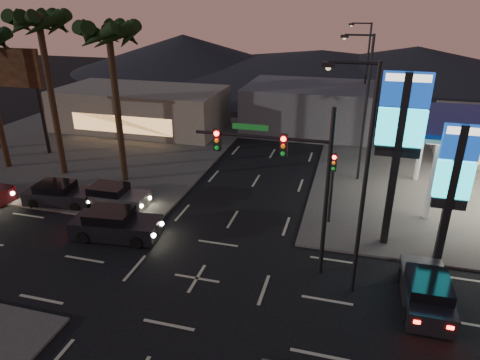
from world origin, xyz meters
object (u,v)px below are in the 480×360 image
(car_lane_b_mid, at_px, (60,194))
(car_lane_a_front, at_px, (115,225))
(suv_station, at_px, (426,291))
(pylon_sign_tall, at_px, (401,128))
(pylon_sign_short, at_px, (455,174))
(car_lane_b_front, at_px, (113,197))
(traffic_signal_mast, at_px, (289,167))

(car_lane_b_mid, bearing_deg, car_lane_a_front, -26.05)
(car_lane_a_front, height_order, suv_station, car_lane_a_front)
(pylon_sign_tall, relative_size, car_lane_b_mid, 1.97)
(pylon_sign_tall, bearing_deg, pylon_sign_short, -21.80)
(car_lane_b_front, relative_size, car_lane_b_mid, 0.98)
(pylon_sign_tall, bearing_deg, car_lane_b_mid, -178.82)
(car_lane_b_front, bearing_deg, car_lane_a_front, -57.60)
(car_lane_a_front, distance_m, suv_station, 15.70)
(car_lane_b_mid, bearing_deg, traffic_signal_mast, -11.84)
(pylon_sign_tall, height_order, car_lane_a_front, pylon_sign_tall)
(traffic_signal_mast, xyz_separation_m, car_lane_b_mid, (-14.83, 3.11, -4.56))
(pylon_sign_tall, xyz_separation_m, traffic_signal_mast, (-4.74, -3.51, -1.17))
(pylon_sign_short, distance_m, car_lane_a_front, 17.20)
(pylon_sign_short, relative_size, traffic_signal_mast, 0.88)
(pylon_sign_tall, relative_size, suv_station, 2.06)
(traffic_signal_mast, xyz_separation_m, car_lane_b_front, (-11.40, 3.64, -4.56))
(traffic_signal_mast, distance_m, car_lane_b_front, 12.81)
(pylon_sign_tall, height_order, car_lane_b_front, pylon_sign_tall)
(pylon_sign_tall, distance_m, car_lane_b_mid, 20.40)
(pylon_sign_short, xyz_separation_m, car_lane_b_mid, (-22.07, 0.60, -3.99))
(car_lane_b_mid, distance_m, suv_station, 21.50)
(pylon_sign_tall, distance_m, car_lane_a_front, 15.52)
(pylon_sign_tall, xyz_separation_m, car_lane_b_front, (-16.15, 0.13, -5.73))
(pylon_sign_tall, height_order, car_lane_b_mid, pylon_sign_tall)
(pylon_sign_short, height_order, suv_station, pylon_sign_short)
(car_lane_b_front, height_order, car_lane_b_mid, car_lane_b_mid)
(pylon_sign_short, bearing_deg, car_lane_b_mid, 178.45)
(car_lane_b_mid, bearing_deg, car_lane_b_front, 8.78)
(car_lane_b_mid, bearing_deg, pylon_sign_tall, 1.18)
(pylon_sign_tall, bearing_deg, car_lane_a_front, -167.74)
(pylon_sign_tall, height_order, traffic_signal_mast, pylon_sign_tall)
(car_lane_a_front, xyz_separation_m, car_lane_b_front, (-2.03, 3.20, -0.06))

